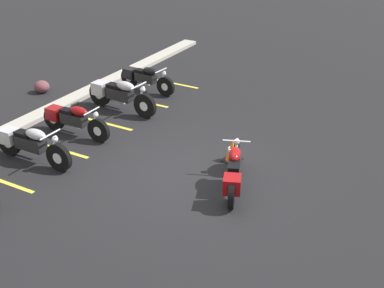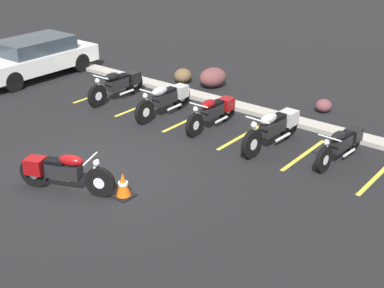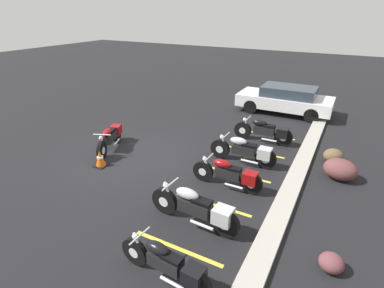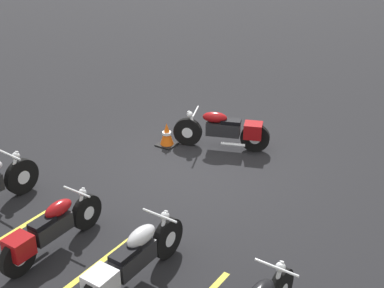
% 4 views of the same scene
% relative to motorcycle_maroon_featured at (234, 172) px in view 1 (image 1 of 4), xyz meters
% --- Properties ---
extents(ground, '(60.00, 60.00, 0.00)m').
position_rel_motorcycle_maroon_featured_xyz_m(ground, '(0.06, 1.05, -0.44)').
color(ground, black).
extents(motorcycle_maroon_featured, '(2.01, 0.99, 0.83)m').
position_rel_motorcycle_maroon_featured_xyz_m(motorcycle_maroon_featured, '(0.00, 0.00, 0.00)').
color(motorcycle_maroon_featured, black).
rests_on(motorcycle_maroon_featured, ground).
extents(parked_bike_1, '(0.62, 2.21, 0.87)m').
position_rel_motorcycle_maroon_featured_xyz_m(parked_bike_1, '(-1.17, 4.61, 0.02)').
color(parked_bike_1, black).
rests_on(parked_bike_1, ground).
extents(parked_bike_2, '(0.58, 2.06, 0.81)m').
position_rel_motorcycle_maroon_featured_xyz_m(parked_bike_2, '(0.40, 4.70, -0.01)').
color(parked_bike_2, black).
rests_on(parked_bike_2, ground).
extents(parked_bike_3, '(0.65, 2.30, 0.90)m').
position_rel_motorcycle_maroon_featured_xyz_m(parked_bike_3, '(2.26, 4.65, 0.04)').
color(parked_bike_3, black).
rests_on(parked_bike_3, ground).
extents(parked_bike_4, '(0.56, 1.99, 0.78)m').
position_rel_motorcycle_maroon_featured_xyz_m(parked_bike_4, '(3.89, 4.90, -0.03)').
color(parked_bike_4, black).
rests_on(parked_bike_4, ground).
extents(concrete_curb, '(18.00, 0.50, 0.12)m').
position_rel_motorcycle_maroon_featured_xyz_m(concrete_curb, '(0.06, 6.25, -0.38)').
color(concrete_curb, '#A8A399').
rests_on(concrete_curb, ground).
extents(landscape_rock_0, '(0.57, 0.58, 0.37)m').
position_rel_motorcycle_maroon_featured_xyz_m(landscape_rock_0, '(2.21, 7.51, -0.26)').
color(landscape_rock_0, brown).
rests_on(landscape_rock_0, ground).
extents(traffic_cone, '(0.40, 0.40, 0.53)m').
position_rel_motorcycle_maroon_featured_xyz_m(traffic_cone, '(1.16, 0.59, -0.20)').
color(traffic_cone, black).
rests_on(traffic_cone, ground).
extents(stall_line_2, '(0.10, 2.10, 0.00)m').
position_rel_motorcycle_maroon_featured_xyz_m(stall_line_2, '(-0.40, 4.62, -0.44)').
color(stall_line_2, gold).
rests_on(stall_line_2, ground).
extents(stall_line_3, '(0.10, 2.10, 0.00)m').
position_rel_motorcycle_maroon_featured_xyz_m(stall_line_3, '(1.36, 4.62, -0.44)').
color(stall_line_3, gold).
rests_on(stall_line_3, ground).
extents(stall_line_4, '(0.10, 2.10, 0.00)m').
position_rel_motorcycle_maroon_featured_xyz_m(stall_line_4, '(3.11, 4.62, -0.44)').
color(stall_line_4, gold).
rests_on(stall_line_4, ground).
extents(stall_line_5, '(0.10, 2.10, 0.00)m').
position_rel_motorcycle_maroon_featured_xyz_m(stall_line_5, '(4.87, 4.62, -0.44)').
color(stall_line_5, gold).
rests_on(stall_line_5, ground).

